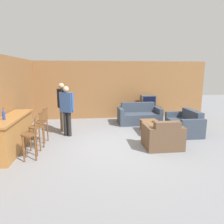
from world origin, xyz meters
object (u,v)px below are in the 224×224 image
couch_far (139,116)px  person_by_counter (67,108)px  bottle (4,114)px  bar_chair_near (30,137)px  tv_unit (147,113)px  person_by_window (62,105)px  bar_chair_mid (37,130)px  tv (148,101)px  loveseat_right (185,125)px  book_on_table (154,122)px  bar_chair_far (42,124)px  armchair_near (163,137)px  coffee_table (152,124)px

couch_far → person_by_counter: 3.17m
couch_far → bottle: 5.10m
bar_chair_near → tv_unit: (4.11, 3.89, -0.28)m
person_by_window → tv_unit: bearing=23.3°
bar_chair_mid → tv: bearing=38.3°
tv_unit → bottle: size_ratio=3.81×
loveseat_right → book_on_table: size_ratio=6.92×
loveseat_right → bottle: size_ratio=4.85×
tv_unit → bottle: (-4.78, -3.60, 0.80)m
bar_chair_near → couch_far: bearing=41.5°
bar_chair_mid → person_by_window: 1.81m
bar_chair_far → tv_unit: size_ratio=0.95×
loveseat_right → tv: 2.45m
bar_chair_far → book_on_table: 3.74m
armchair_near → loveseat_right: armchair_near is taller
bottle → bar_chair_far: bearing=54.8°
bar_chair_mid → tv: size_ratio=1.69×
loveseat_right → person_by_counter: person_by_counter is taller
loveseat_right → person_by_counter: 4.10m
bar_chair_mid → bar_chair_far: 0.58m
bar_chair_mid → person_by_counter: person_by_counter is taller
bar_chair_near → tv_unit: bearing=43.4°
bar_chair_near → armchair_near: bar_chair_near is taller
tv → loveseat_right: bearing=-74.4°
couch_far → tv_unit: bearing=52.6°
loveseat_right → bar_chair_near: bearing=-161.6°
armchair_near → book_on_table: bearing=81.2°
bar_chair_near → tv: (4.11, 3.89, 0.27)m
bar_chair_far → couch_far: 3.99m
tv_unit → bar_chair_near: bearing=-136.6°
bar_chair_near → tv_unit: size_ratio=0.95×
armchair_near → person_by_window: bearing=146.3°
bar_chair_near → bar_chair_far: size_ratio=1.00×
bar_chair_near → bottle: size_ratio=3.61×
loveseat_right → tv: size_ratio=2.27×
bar_chair_mid → coffee_table: (3.61, 1.09, -0.22)m
bottle → loveseat_right: bearing=13.4°
tv_unit → tv: 0.55m
person_by_window → coffee_table: bearing=-10.8°
tv → couch_far: bearing=-127.5°
bar_chair_mid → loveseat_right: size_ratio=0.74×
bar_chair_mid → loveseat_right: 4.85m
tv_unit → book_on_table: 2.20m
bar_chair_near → person_by_counter: person_by_counter is taller
bar_chair_far → tv: bearing=32.9°
bottle → person_by_window: 2.36m
armchair_near → tv_unit: size_ratio=0.90×
bar_chair_far → armchair_near: bearing=-14.3°
loveseat_right → tv_unit: (-0.64, 2.31, -0.02)m
book_on_table → loveseat_right: bearing=-7.9°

